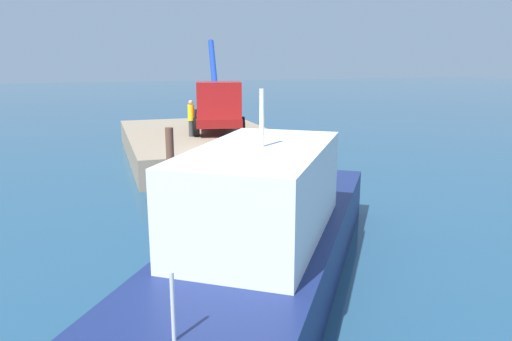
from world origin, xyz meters
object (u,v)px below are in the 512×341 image
at_px(dock_worker, 191,118).
at_px(salvaged_car, 253,181).
at_px(crane_truck, 218,108).
at_px(moored_yacht, 284,238).

relative_size(dock_worker, salvaged_car, 0.41).
xyz_separation_m(crane_truck, moored_yacht, (14.38, -1.77, -2.04)).
bearing_deg(salvaged_car, moored_yacht, -9.85).
xyz_separation_m(dock_worker, moored_yacht, (13.39, -0.10, -1.66)).
bearing_deg(salvaged_car, dock_worker, -173.26).
bearing_deg(crane_truck, moored_yacht, -7.02).
height_order(dock_worker, moored_yacht, moored_yacht).
height_order(crane_truck, dock_worker, crane_truck).
distance_m(dock_worker, salvaged_car, 7.83).
bearing_deg(moored_yacht, salvaged_car, 170.15).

